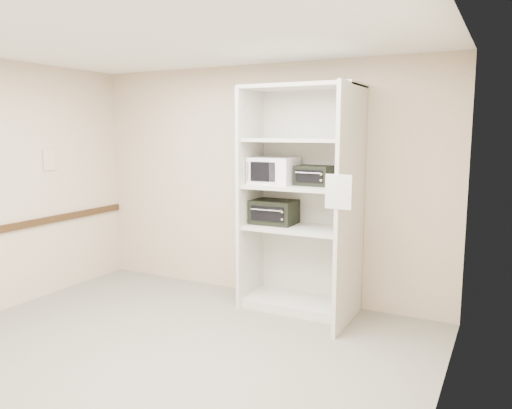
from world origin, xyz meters
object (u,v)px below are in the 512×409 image
at_px(shelving_unit, 304,208).
at_px(microwave, 273,171).
at_px(toaster_oven_upper, 314,175).
at_px(toaster_oven_lower, 274,212).

bearing_deg(shelving_unit, microwave, 179.90).
bearing_deg(toaster_oven_upper, toaster_oven_lower, -174.92).
height_order(microwave, toaster_oven_lower, microwave).
relative_size(shelving_unit, toaster_oven_upper, 6.60).
bearing_deg(toaster_oven_upper, shelving_unit, -144.28).
distance_m(toaster_oven_upper, toaster_oven_lower, 0.63).
xyz_separation_m(shelving_unit, toaster_oven_lower, (-0.37, 0.04, -0.08)).
height_order(microwave, toaster_oven_upper, microwave).
xyz_separation_m(microwave, toaster_oven_lower, (-0.00, 0.03, -0.46)).
height_order(shelving_unit, microwave, shelving_unit).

